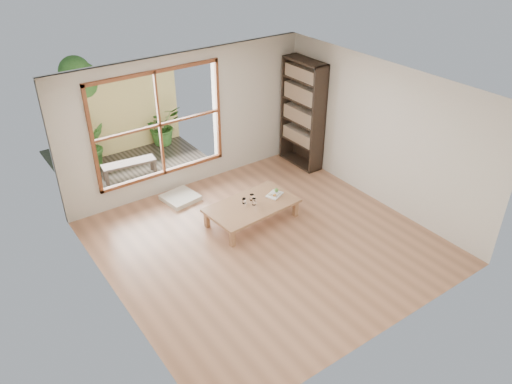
# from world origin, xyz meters

# --- Properties ---
(ground) EXTENTS (5.00, 5.00, 0.00)m
(ground) POSITION_xyz_m (0.00, 0.00, 0.00)
(ground) COLOR tan
(ground) RESTS_ON ground
(low_table) EXTENTS (1.63, 0.99, 0.34)m
(low_table) POSITION_xyz_m (0.18, 0.64, 0.30)
(low_table) COLOR #9F724D
(low_table) RESTS_ON ground
(floor_cushion) EXTENTS (0.67, 0.67, 0.09)m
(floor_cushion) POSITION_xyz_m (-0.52, 2.00, 0.04)
(floor_cushion) COLOR white
(floor_cushion) RESTS_ON ground
(bookshelf) EXTENTS (0.36, 1.00, 2.22)m
(bookshelf) POSITION_xyz_m (2.30, 1.86, 1.11)
(bookshelf) COLOR #2D2219
(bookshelf) RESTS_ON ground
(glass_tall) EXTENTS (0.07, 0.07, 0.13)m
(glass_tall) POSITION_xyz_m (0.20, 0.60, 0.41)
(glass_tall) COLOR silver
(glass_tall) RESTS_ON low_table
(glass_mid) EXTENTS (0.08, 0.08, 0.11)m
(glass_mid) POSITION_xyz_m (0.26, 0.75, 0.40)
(glass_mid) COLOR silver
(glass_mid) RESTS_ON low_table
(glass_short) EXTENTS (0.07, 0.07, 0.08)m
(glass_short) POSITION_xyz_m (0.10, 0.76, 0.39)
(glass_short) COLOR silver
(glass_short) RESTS_ON low_table
(glass_small) EXTENTS (0.07, 0.07, 0.08)m
(glass_small) POSITION_xyz_m (0.08, 0.74, 0.38)
(glass_small) COLOR silver
(glass_small) RESTS_ON low_table
(food_tray) EXTENTS (0.36, 0.31, 0.09)m
(food_tray) POSITION_xyz_m (0.70, 0.66, 0.37)
(food_tray) COLOR white
(food_tray) RESTS_ON low_table
(deck) EXTENTS (2.80, 2.00, 0.05)m
(deck) POSITION_xyz_m (-0.60, 3.56, 0.00)
(deck) COLOR #3C352C
(deck) RESTS_ON ground
(garden_bench) EXTENTS (1.09, 0.44, 0.34)m
(garden_bench) POSITION_xyz_m (-0.94, 3.33, 0.30)
(garden_bench) COLOR #2D2219
(garden_bench) RESTS_ON deck
(bamboo_fence) EXTENTS (2.80, 0.06, 1.80)m
(bamboo_fence) POSITION_xyz_m (-0.60, 4.56, 0.90)
(bamboo_fence) COLOR #D1BB6B
(bamboo_fence) RESTS_ON ground
(shrub_right) EXTENTS (0.89, 0.80, 0.89)m
(shrub_right) POSITION_xyz_m (0.32, 4.38, 0.47)
(shrub_right) COLOR #386826
(shrub_right) RESTS_ON deck
(shrub_left) EXTENTS (0.60, 0.52, 0.95)m
(shrub_left) POSITION_xyz_m (-1.31, 4.18, 0.50)
(shrub_left) COLOR #386826
(shrub_left) RESTS_ON deck
(garden_tree) EXTENTS (1.04, 0.85, 2.22)m
(garden_tree) POSITION_xyz_m (-1.28, 4.86, 1.63)
(garden_tree) COLOR #4C3D2D
(garden_tree) RESTS_ON ground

